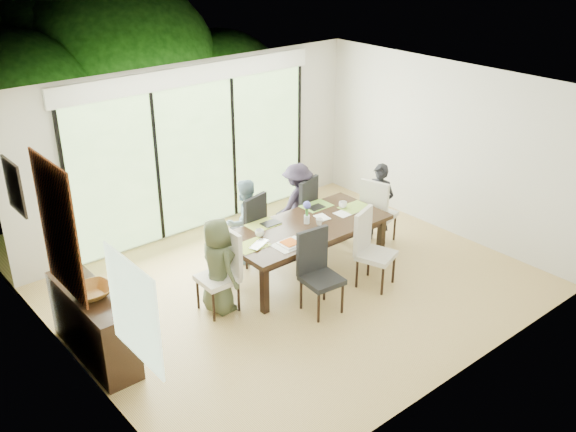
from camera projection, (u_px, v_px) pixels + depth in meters
floor at (300, 288)px, 8.78m from camera, size 6.00×5.00×0.01m
ceiling at (301, 93)px, 7.64m from camera, size 6.00×5.00×0.01m
wall_back at (195, 149)px, 9.95m from camera, size 6.00×0.02×2.70m
wall_front at (463, 273)px, 6.46m from camera, size 6.00×0.02×2.70m
wall_left at (75, 273)px, 6.46m from camera, size 0.02×5.00×2.70m
wall_right at (447, 148)px, 9.96m from camera, size 0.02×5.00×2.70m
glass_doors at (197, 158)px, 9.99m from camera, size 4.20×0.02×2.30m
blinds_header at (192, 75)px, 9.43m from camera, size 4.40×0.06×0.28m
mullion_a at (67, 192)px, 8.76m from camera, size 0.05×0.04×2.30m
mullion_b at (157, 169)px, 9.57m from camera, size 0.05×0.04×2.30m
mullion_c at (234, 149)px, 10.39m from camera, size 0.05×0.04×2.30m
mullion_d at (299, 132)px, 11.20m from camera, size 0.05×0.04×2.30m
side_window at (134, 310)px, 5.58m from camera, size 0.02×0.90×1.00m
deck at (172, 212)px, 11.16m from camera, size 6.00×1.80×0.10m
rail_top at (146, 167)px, 11.46m from camera, size 6.00×0.08×0.06m
foliage_left at (16, 126)px, 10.74m from camera, size 3.20×3.20×3.20m
foliage_mid at (118, 79)px, 12.28m from camera, size 4.00×4.00×4.00m
foliage_right at (221, 99)px, 13.00m from camera, size 2.80×2.80×2.80m
foliage_far at (55, 90)px, 12.26m from camera, size 3.60×3.60×3.60m
table_top at (306, 227)px, 8.87m from camera, size 2.38×1.09×0.06m
table_apron at (306, 233)px, 8.91m from camera, size 2.18×0.89×0.10m
table_leg_fl at (264, 289)px, 8.10m from camera, size 0.09×0.09×0.68m
table_leg_fr at (381, 239)px, 9.36m from camera, size 0.09×0.09×0.68m
table_leg_bl at (225, 264)px, 8.70m from camera, size 0.09×0.09×0.68m
table_leg_br at (340, 220)px, 9.96m from camera, size 0.09×0.09×0.68m
chair_left_end at (217, 273)px, 8.07m from camera, size 0.47×0.47×1.09m
chair_right_end at (380, 210)px, 9.82m from camera, size 0.57×0.57×1.09m
chair_far_left at (244, 227)px, 9.27m from camera, size 0.55×0.55×1.09m
chair_far_right at (296, 209)px, 9.85m from camera, size 0.57×0.57×1.09m
chair_near_left at (322, 274)px, 8.05m from camera, size 0.50×0.50×1.09m
chair_near_right at (377, 250)px, 8.63m from camera, size 0.58×0.58×1.09m
person_left_end at (218, 266)px, 8.04m from camera, size 0.38×0.60×1.28m
person_right_end at (379, 204)px, 9.76m from camera, size 0.52×0.67×1.28m
person_far_left at (245, 221)px, 9.22m from camera, size 0.61×0.39×1.28m
person_far_right at (297, 203)px, 9.80m from camera, size 0.63×0.43×1.28m
placemat_left at (251, 246)px, 8.31m from camera, size 0.44×0.32×0.01m
placemat_right at (355, 207)px, 9.41m from camera, size 0.44×0.32×0.01m
placemat_far_l at (263, 225)px, 8.87m from camera, size 0.44×0.32×0.01m
placemat_far_r at (316, 206)px, 9.46m from camera, size 0.44×0.32×0.01m
placemat_paper at (290, 245)px, 8.33m from camera, size 0.44×0.32×0.01m
tablet_far_l at (271, 223)px, 8.89m from camera, size 0.26×0.18×0.01m
tablet_far_r at (316, 207)px, 9.39m from camera, size 0.24×0.17×0.01m
papers at (345, 213)px, 9.23m from camera, size 0.30×0.22×0.00m
platter_base at (290, 244)px, 8.32m from camera, size 0.26×0.26×0.02m
platter_snacks at (290, 242)px, 8.32m from camera, size 0.20×0.20×0.01m
vase at (307, 219)px, 8.90m from camera, size 0.08×0.08×0.12m
hyacinth_stems at (307, 212)px, 8.85m from camera, size 0.04×0.04×0.16m
hyacinth_blooms at (307, 205)px, 8.81m from camera, size 0.11×0.11×0.11m
laptop at (262, 245)px, 8.29m from camera, size 0.38×0.32×0.03m
cup_a at (260, 233)px, 8.54m from camera, size 0.17×0.17×0.10m
cup_b at (319, 222)px, 8.86m from camera, size 0.11×0.11×0.09m
cup_c at (343, 205)px, 9.37m from camera, size 0.17×0.17×0.10m
book at (317, 219)px, 9.04m from camera, size 0.19×0.24×0.02m
sideboard at (94, 324)px, 7.27m from camera, size 0.42×1.50×0.84m
bowl at (92, 292)px, 7.00m from camera, size 0.44×0.44×0.11m
candlestick_base at (75, 279)px, 7.32m from camera, size 0.09×0.09×0.04m
candlestick_shaft at (68, 233)px, 7.08m from camera, size 0.02×0.02×1.17m
candlestick_pan at (60, 184)px, 6.83m from camera, size 0.09×0.09×0.03m
candle at (59, 179)px, 6.81m from camera, size 0.03×0.03×0.09m
tapestry at (58, 228)px, 6.61m from camera, size 0.02×1.00×1.50m
art_frame at (14, 187)px, 7.49m from camera, size 0.03×0.55×0.65m
art_canvas at (16, 186)px, 7.50m from camera, size 0.01×0.45×0.55m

